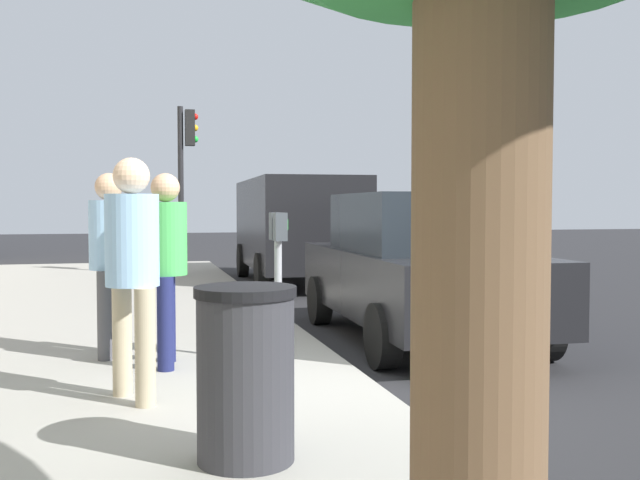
% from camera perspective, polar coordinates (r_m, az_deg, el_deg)
% --- Properties ---
extents(ground_plane, '(80.00, 80.00, 0.00)m').
position_cam_1_polar(ground_plane, '(6.35, 4.14, -12.13)').
color(ground_plane, '#232326').
rests_on(ground_plane, ground).
extents(parking_meter, '(0.36, 0.12, 1.41)m').
position_cam_1_polar(parking_meter, '(6.87, -3.27, -1.15)').
color(parking_meter, gray).
rests_on(parking_meter, sidewalk_slab).
extents(pedestrian_at_meter, '(0.53, 0.39, 1.77)m').
position_cam_1_polar(pedestrian_at_meter, '(6.83, -11.91, -0.97)').
color(pedestrian_at_meter, '#191E4C').
rests_on(pedestrian_at_meter, sidewalk_slab).
extents(pedestrian_bystander, '(0.51, 0.40, 1.83)m').
position_cam_1_polar(pedestrian_bystander, '(5.66, -14.40, -1.26)').
color(pedestrian_bystander, tan).
rests_on(pedestrian_bystander, sidewalk_slab).
extents(parking_officer, '(0.53, 0.39, 1.79)m').
position_cam_1_polar(parking_officer, '(7.43, -16.06, -0.60)').
color(parking_officer, '#47474C').
rests_on(parking_officer, sidewalk_slab).
extents(parked_sedan_near, '(4.45, 2.06, 1.77)m').
position_cam_1_polar(parked_sedan_near, '(8.86, 7.62, -2.08)').
color(parked_sedan_near, black).
rests_on(parked_sedan_near, ground_plane).
extents(parked_van_far, '(5.27, 2.28, 2.18)m').
position_cam_1_polar(parked_van_far, '(15.39, -1.88, 1.27)').
color(parked_van_far, black).
rests_on(parked_van_far, ground_plane).
extents(traffic_signal, '(0.24, 0.44, 3.60)m').
position_cam_1_polar(traffic_signal, '(16.00, -10.43, 6.01)').
color(traffic_signal, black).
rests_on(traffic_signal, sidewalk_slab).
extents(trash_bin, '(0.59, 0.59, 1.01)m').
position_cam_1_polar(trash_bin, '(4.29, -5.81, -10.29)').
color(trash_bin, '#2D2D33').
rests_on(trash_bin, sidewalk_slab).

